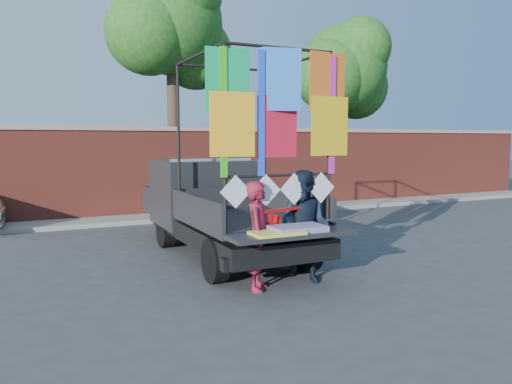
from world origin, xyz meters
name	(u,v)px	position (x,y,z in m)	size (l,w,h in m)	color
ground	(256,274)	(0.00, 0.00, 0.00)	(90.00, 90.00, 0.00)	#38383A
brick_wall	(152,171)	(0.00, 7.00, 1.33)	(30.00, 0.45, 2.61)	#9C3B2D
curb	(159,218)	(0.00, 6.30, 0.06)	(30.00, 1.20, 0.12)	gray
tree_mid	(173,28)	(1.02, 8.12, 5.70)	(4.20, 3.30, 7.73)	#38281C
tree_right	(345,71)	(7.52, 8.12, 4.75)	(4.20, 3.30, 6.62)	#38281C
pickup_truck	(214,205)	(0.05, 2.08, 0.91)	(2.28, 5.73, 3.61)	black
woman	(258,236)	(-0.34, -0.80, 0.82)	(0.60, 0.39, 1.63)	maroon
man	(305,226)	(0.51, -0.72, 0.88)	(0.86, 0.67, 1.76)	black
streamer_bundle	(276,223)	(-0.02, -0.77, 0.98)	(0.96, 0.29, 0.67)	red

